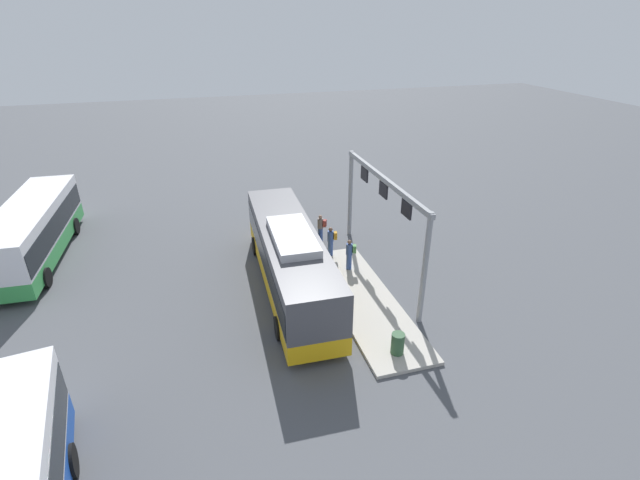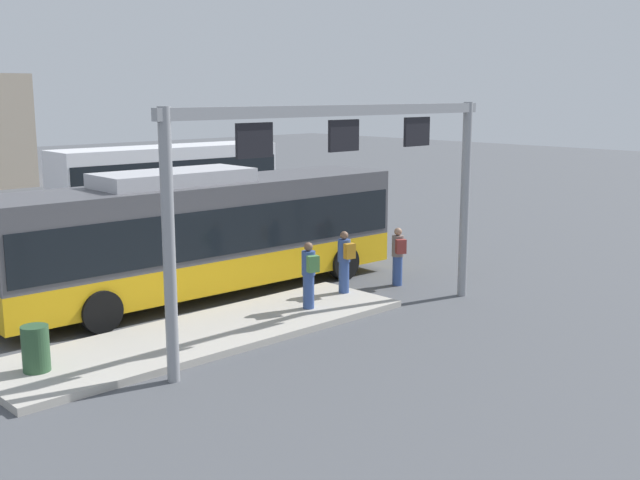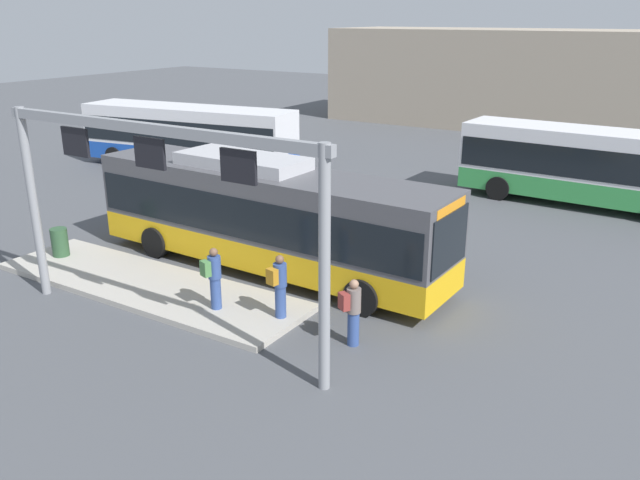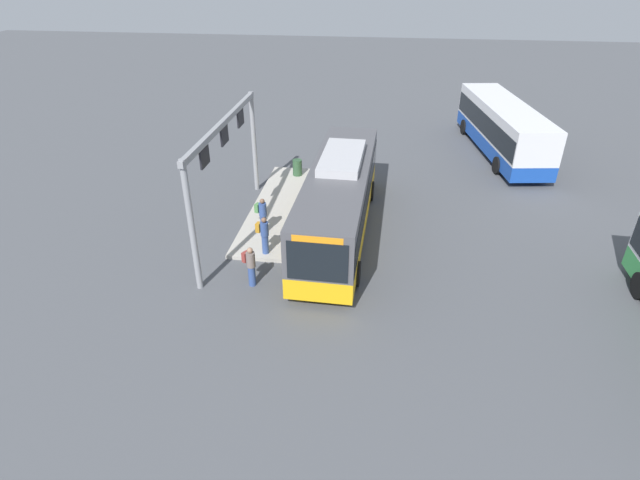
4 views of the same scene
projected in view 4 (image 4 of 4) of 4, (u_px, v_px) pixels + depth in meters
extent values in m
plane|color=#4C4F54|center=(338.00, 232.00, 22.99)|extent=(120.00, 120.00, 0.00)
cube|color=#B2ADA3|center=(282.00, 207.00, 25.05)|extent=(10.00, 2.80, 0.16)
cube|color=#EAAD14|center=(339.00, 217.00, 22.60)|extent=(11.77, 2.85, 0.85)
cube|color=#4C4C51|center=(339.00, 189.00, 21.91)|extent=(11.77, 2.85, 1.90)
cube|color=black|center=(339.00, 193.00, 22.01)|extent=(11.54, 2.88, 1.20)
cube|color=black|center=(317.00, 262.00, 16.95)|extent=(0.10, 2.13, 1.50)
cube|color=#B7B7BC|center=(342.00, 157.00, 22.09)|extent=(4.15, 1.87, 0.36)
cube|color=orange|center=(317.00, 240.00, 16.58)|extent=(0.17, 1.75, 0.28)
cylinder|color=black|center=(356.00, 274.00, 19.11)|extent=(1.01, 0.33, 1.00)
cylinder|color=black|center=(295.00, 268.00, 19.44)|extent=(1.01, 0.33, 1.00)
cylinder|color=black|center=(371.00, 191.00, 25.69)|extent=(1.01, 0.33, 1.00)
cylinder|color=black|center=(325.00, 188.00, 26.02)|extent=(1.01, 0.33, 1.00)
cube|color=#1947AD|center=(500.00, 141.00, 31.58)|extent=(11.47, 4.10, 0.85)
cube|color=silver|center=(504.00, 120.00, 30.89)|extent=(11.47, 4.10, 1.90)
cube|color=black|center=(503.00, 123.00, 30.99)|extent=(11.25, 4.10, 1.20)
cylinder|color=black|center=(464.00, 127.00, 35.00)|extent=(1.03, 0.44, 1.00)
cylinder|color=black|center=(498.00, 127.00, 35.04)|extent=(1.03, 0.44, 1.00)
cylinder|color=black|center=(498.00, 165.00, 28.75)|extent=(1.03, 0.44, 1.00)
cylinder|color=black|center=(539.00, 165.00, 28.79)|extent=(1.03, 0.44, 1.00)
cylinder|color=#334C8C|center=(252.00, 276.00, 19.13)|extent=(0.38, 0.38, 0.85)
cylinder|color=slate|center=(251.00, 260.00, 18.77)|extent=(0.47, 0.47, 0.60)
sphere|color=#9E755B|center=(250.00, 250.00, 18.56)|extent=(0.22, 0.22, 0.22)
cube|color=maroon|center=(246.00, 257.00, 18.89)|extent=(0.33, 0.30, 0.40)
cylinder|color=#334C8C|center=(265.00, 244.00, 20.88)|extent=(0.33, 0.33, 0.85)
cylinder|color=#334C8C|center=(264.00, 229.00, 20.51)|extent=(0.40, 0.40, 0.60)
sphere|color=brown|center=(264.00, 220.00, 20.31)|extent=(0.22, 0.22, 0.22)
cube|color=#BF7F1E|center=(259.00, 227.00, 20.57)|extent=(0.31, 0.23, 0.40)
cylinder|color=#334C8C|center=(264.00, 224.00, 22.41)|extent=(0.35, 0.35, 0.85)
cylinder|color=#334C8C|center=(263.00, 210.00, 22.04)|extent=(0.43, 0.43, 0.60)
sphere|color=brown|center=(262.00, 201.00, 21.84)|extent=(0.22, 0.22, 0.22)
cube|color=#4C8447|center=(258.00, 208.00, 22.13)|extent=(0.32, 0.26, 0.40)
cylinder|color=gray|center=(254.00, 143.00, 25.81)|extent=(0.24, 0.24, 5.20)
cylinder|color=gray|center=(192.00, 228.00, 17.91)|extent=(0.24, 0.24, 5.20)
cube|color=gray|center=(223.00, 123.00, 20.63)|extent=(9.60, 0.20, 0.24)
cube|color=black|center=(240.00, 118.00, 23.08)|extent=(0.90, 0.08, 0.70)
cube|color=black|center=(224.00, 136.00, 20.91)|extent=(0.90, 0.08, 0.70)
cube|color=black|center=(205.00, 157.00, 18.74)|extent=(0.90, 0.08, 0.70)
cylinder|color=#2D5133|center=(297.00, 168.00, 28.17)|extent=(0.52, 0.52, 0.90)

